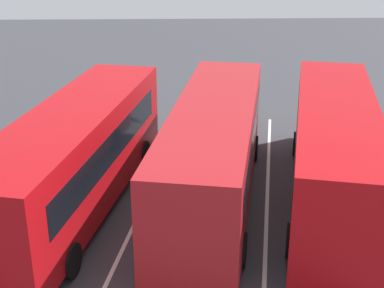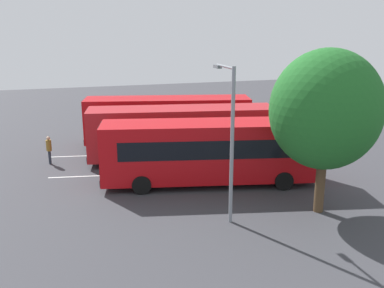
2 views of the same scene
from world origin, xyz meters
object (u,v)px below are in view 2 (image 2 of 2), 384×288
at_px(bus_far_left, 167,119).
at_px(bus_center_left, 181,132).
at_px(street_lamp, 230,134).
at_px(bus_center_right, 210,151).
at_px(pedestrian, 49,148).
at_px(depot_tree, 326,110).

distance_m(bus_far_left, bus_center_left, 3.94).
relative_size(bus_far_left, street_lamp, 1.75).
bearing_deg(bus_center_left, bus_center_right, 105.13).
distance_m(bus_center_right, pedestrian, 10.34).
height_order(bus_center_right, street_lamp, street_lamp).
bearing_deg(bus_center_right, pedestrian, -24.21).
distance_m(bus_center_left, street_lamp, 9.12).
relative_size(street_lamp, depot_tree, 0.91).
bearing_deg(bus_center_right, depot_tree, 138.73).
bearing_deg(street_lamp, depot_tree, -95.00).
bearing_deg(pedestrian, depot_tree, -56.33).
relative_size(bus_center_left, pedestrian, 6.70).
xyz_separation_m(street_lamp, depot_tree, (-4.28, 0.37, 0.84)).
distance_m(bus_far_left, bus_center_right, 8.37).
height_order(bus_center_right, pedestrian, bus_center_right).
bearing_deg(bus_center_right, street_lamp, 93.15).
bearing_deg(pedestrian, bus_center_left, -25.72).
distance_m(street_lamp, depot_tree, 4.38).
bearing_deg(bus_far_left, depot_tree, 119.18).
height_order(bus_center_left, street_lamp, street_lamp).
bearing_deg(bus_far_left, bus_center_left, 101.75).
bearing_deg(pedestrian, bus_far_left, 2.04).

